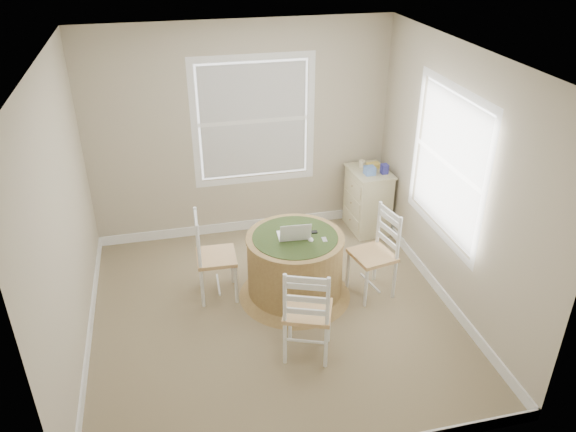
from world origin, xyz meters
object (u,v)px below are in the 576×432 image
object	(u,v)px
round_table	(295,264)
chair_right	(372,255)
chair_near	(308,311)
corner_chest	(367,200)
chair_left	(216,256)
laptop	(294,235)

from	to	relation	value
round_table	chair_right	bearing A→B (deg)	-5.96
chair_near	corner_chest	size ratio (longest dim) A/B	1.17
chair_right	corner_chest	size ratio (longest dim) A/B	1.17
chair_near	chair_left	bearing A→B (deg)	-36.36
corner_chest	chair_left	bearing A→B (deg)	-157.41
chair_near	corner_chest	distance (m)	2.46
round_table	chair_near	bearing A→B (deg)	-92.03
chair_left	laptop	world-z (taller)	chair_left
chair_left	chair_right	xyz separation A→B (m)	(1.58, -0.34, 0.00)
laptop	round_table	bearing A→B (deg)	-152.07
chair_right	chair_near	bearing A→B (deg)	-61.82
chair_left	chair_near	size ratio (longest dim) A/B	1.00
round_table	chair_right	distance (m)	0.81
laptop	corner_chest	distance (m)	1.76
laptop	chair_near	bearing A→B (deg)	88.15
chair_right	round_table	bearing A→B (deg)	-111.82
chair_right	laptop	bearing A→B (deg)	-111.11
chair_left	corner_chest	size ratio (longest dim) A/B	1.17
chair_near	chair_right	distance (m)	1.16
chair_left	laptop	xyz separation A→B (m)	(0.77, -0.20, 0.27)
round_table	chair_left	bearing A→B (deg)	170.55
round_table	laptop	world-z (taller)	laptop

